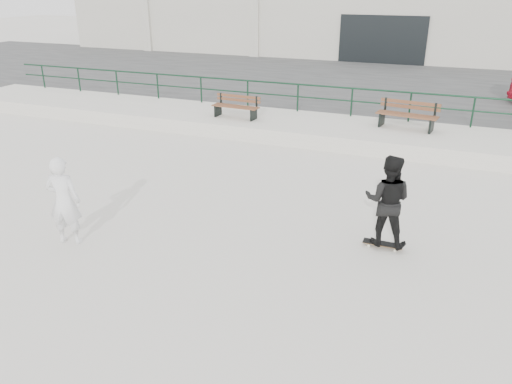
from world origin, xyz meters
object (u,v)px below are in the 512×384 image
at_px(bench_right, 407,115).
at_px(skateboard, 383,244).
at_px(standing_skater, 387,201).
at_px(bench_left, 236,107).
at_px(seated_skater, 64,201).

distance_m(bench_right, skateboard, 7.52).
bearing_deg(skateboard, standing_skater, 45.09).
bearing_deg(skateboard, bench_right, 93.24).
bearing_deg(bench_left, standing_skater, -43.96).
xyz_separation_m(bench_left, skateboard, (6.18, -6.70, -0.81)).
relative_size(skateboard, standing_skater, 0.42).
bearing_deg(bench_right, standing_skater, -78.33).
xyz_separation_m(bench_right, standing_skater, (0.41, -7.45, 0.08)).
distance_m(bench_right, standing_skater, 7.47).
relative_size(bench_left, seated_skater, 0.93).
bearing_deg(skateboard, bench_left, 132.76).
relative_size(bench_right, standing_skater, 1.08).
distance_m(skateboard, seated_skater, 6.44).
xyz_separation_m(bench_right, seated_skater, (-5.60, -9.62, -0.02)).
distance_m(bench_left, seated_skater, 8.87).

